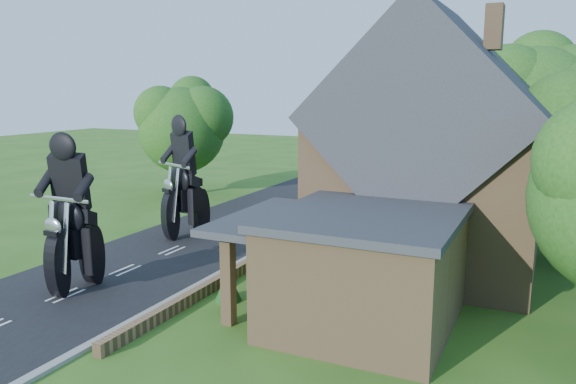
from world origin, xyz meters
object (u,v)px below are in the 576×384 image
at_px(garden_wall, 280,247).
at_px(annex, 362,267).
at_px(house, 432,157).
at_px(motorcycle_lead, 76,268).
at_px(motorcycle_follow, 186,220).

distance_m(garden_wall, annex, 8.19).
height_order(house, motorcycle_lead, house).
distance_m(garden_wall, house, 7.52).
xyz_separation_m(garden_wall, motorcycle_lead, (-4.32, -7.44, 0.64)).
height_order(garden_wall, annex, annex).
xyz_separation_m(garden_wall, motorcycle_follow, (-5.06, 0.14, 0.67)).
height_order(annex, motorcycle_follow, annex).
relative_size(garden_wall, motorcycle_follow, 11.74).
relative_size(house, annex, 1.45).
xyz_separation_m(house, annex, (-0.62, -6.80, -2.58)).
distance_m(house, motorcycle_follow, 11.80).
height_order(garden_wall, house, house).
distance_m(house, motorcycle_lead, 13.93).
height_order(annex, motorcycle_lead, annex).
bearing_deg(motorcycle_lead, garden_wall, -119.59).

